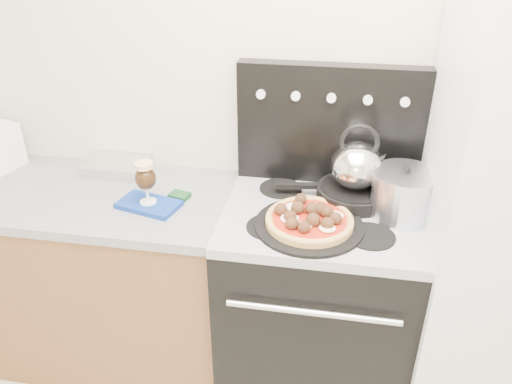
% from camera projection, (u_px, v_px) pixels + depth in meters
% --- Properties ---
extents(room_shell, '(3.52, 3.01, 2.52)m').
position_uv_depth(room_shell, '(269.00, 288.00, 1.03)').
color(room_shell, beige).
rests_on(room_shell, ground).
extents(base_cabinet, '(1.45, 0.60, 0.86)m').
position_uv_depth(base_cabinet, '(81.00, 276.00, 2.36)').
color(base_cabinet, brown).
rests_on(base_cabinet, ground).
extents(countertop, '(1.48, 0.63, 0.04)m').
position_uv_depth(countertop, '(63.00, 193.00, 2.14)').
color(countertop, gray).
rests_on(countertop, base_cabinet).
extents(stove_body, '(0.76, 0.65, 0.88)m').
position_uv_depth(stove_body, '(315.00, 305.00, 2.17)').
color(stove_body, black).
rests_on(stove_body, ground).
extents(cooktop, '(0.76, 0.65, 0.04)m').
position_uv_depth(cooktop, '(322.00, 215.00, 1.95)').
color(cooktop, '#ADADB2').
rests_on(cooktop, stove_body).
extents(backguard, '(0.76, 0.08, 0.50)m').
position_uv_depth(backguard, '(330.00, 125.00, 2.05)').
color(backguard, black).
rests_on(backguard, cooktop).
extents(foil_sheet, '(0.27, 0.20, 0.05)m').
position_uv_depth(foil_sheet, '(118.00, 167.00, 2.26)').
color(foil_sheet, white).
rests_on(foil_sheet, countertop).
extents(oven_mitt, '(0.27, 0.19, 0.02)m').
position_uv_depth(oven_mitt, '(149.00, 205.00, 2.00)').
color(oven_mitt, navy).
rests_on(oven_mitt, countertop).
extents(beer_glass, '(0.11, 0.11, 0.18)m').
position_uv_depth(beer_glass, '(146.00, 183.00, 1.95)').
color(beer_glass, black).
rests_on(beer_glass, oven_mitt).
extents(pizza_pan, '(0.41, 0.41, 0.01)m').
position_uv_depth(pizza_pan, '(309.00, 225.00, 1.84)').
color(pizza_pan, black).
rests_on(pizza_pan, cooktop).
extents(pizza, '(0.33, 0.33, 0.05)m').
position_uv_depth(pizza, '(309.00, 218.00, 1.82)').
color(pizza, '#E2B06A').
rests_on(pizza, pizza_pan).
extents(skillet, '(0.34, 0.34, 0.05)m').
position_uv_depth(skillet, '(354.00, 193.00, 2.00)').
color(skillet, '#242424').
rests_on(skillet, cooktop).
extents(tea_kettle, '(0.24, 0.24, 0.23)m').
position_uv_depth(tea_kettle, '(357.00, 162.00, 1.94)').
color(tea_kettle, silver).
rests_on(tea_kettle, skillet).
extents(stock_pot, '(0.30, 0.30, 0.17)m').
position_uv_depth(stock_pot, '(403.00, 195.00, 1.87)').
color(stock_pot, silver).
rests_on(stock_pot, cooktop).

